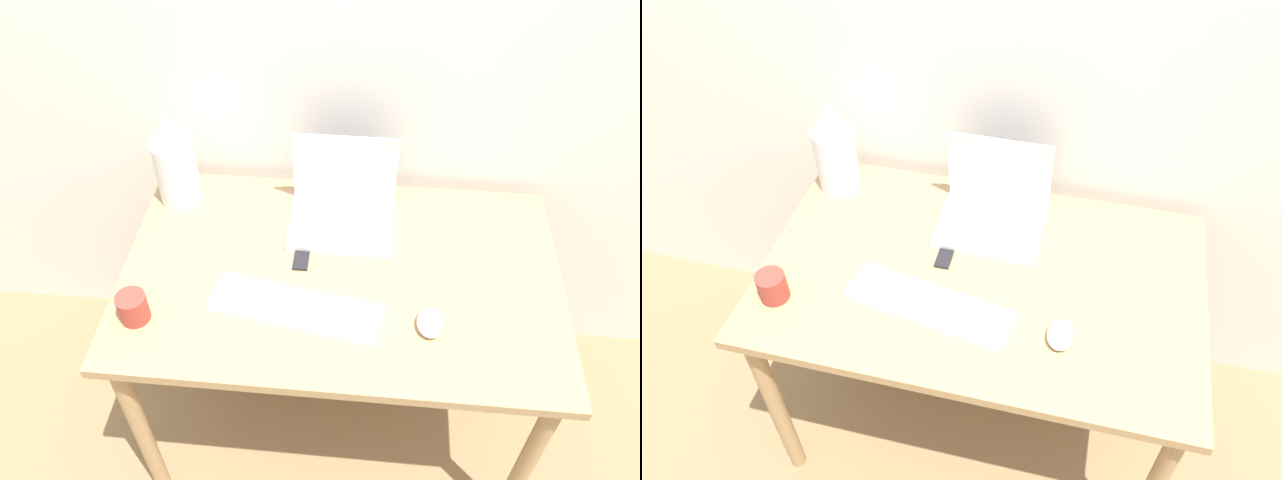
# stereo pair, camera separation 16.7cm
# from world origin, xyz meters

# --- Properties ---
(wall_back) EXTENTS (6.00, 0.05, 2.50)m
(wall_back) POSITION_xyz_m (0.00, 0.82, 1.25)
(wall_back) COLOR silver
(wall_back) RESTS_ON ground_plane
(desk) EXTENTS (1.21, 0.76, 0.75)m
(desk) POSITION_xyz_m (0.00, 0.38, 0.66)
(desk) COLOR tan
(desk) RESTS_ON ground_plane
(laptop) EXTENTS (0.31, 0.25, 0.26)m
(laptop) POSITION_xyz_m (-0.01, 0.60, 0.81)
(laptop) COLOR white
(laptop) RESTS_ON desk
(keyboard) EXTENTS (0.46, 0.20, 0.02)m
(keyboard) POSITION_xyz_m (-0.11, 0.23, 0.76)
(keyboard) COLOR white
(keyboard) RESTS_ON desk
(mouse) EXTENTS (0.07, 0.09, 0.03)m
(mouse) POSITION_xyz_m (0.24, 0.21, 0.77)
(mouse) COLOR silver
(mouse) RESTS_ON desk
(vase) EXTENTS (0.13, 0.13, 0.30)m
(vase) POSITION_xyz_m (-0.51, 0.64, 0.90)
(vase) COLOR white
(vase) RESTS_ON desk
(mp3_player) EXTENTS (0.04, 0.07, 0.01)m
(mp3_player) POSITION_xyz_m (-0.11, 0.41, 0.76)
(mp3_player) COLOR black
(mp3_player) RESTS_ON desk
(mug) EXTENTS (0.08, 0.08, 0.08)m
(mug) POSITION_xyz_m (-0.52, 0.17, 0.80)
(mug) COLOR #9E382D
(mug) RESTS_ON desk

